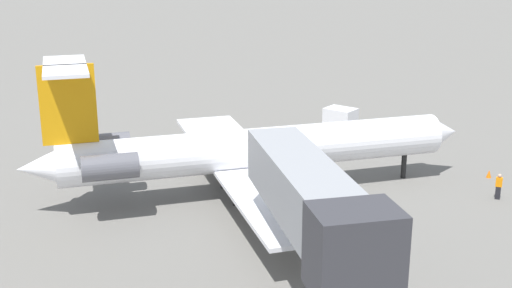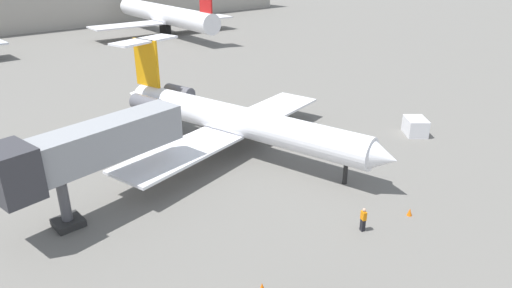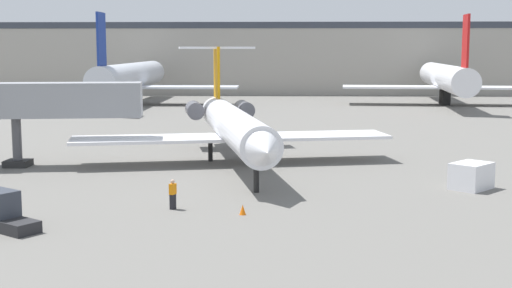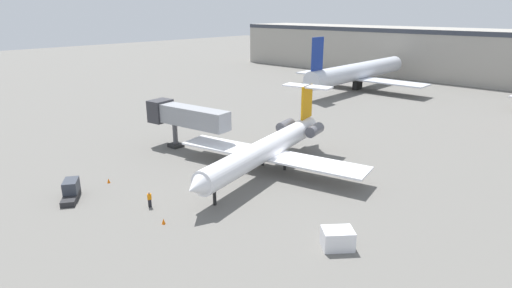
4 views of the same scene
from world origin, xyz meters
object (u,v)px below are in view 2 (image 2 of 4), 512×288
(ground_crew_marshaller, at_px, (363,219))
(traffic_cone_near, at_px, (410,212))
(parked_airliner_west_mid, at_px, (165,15))
(jet_bridge, at_px, (82,151))
(traffic_cone_mid, at_px, (262,287))
(cargo_container_uld, at_px, (415,126))
(regional_jet, at_px, (231,118))

(ground_crew_marshaller, xyz_separation_m, traffic_cone_near, (3.96, -1.16, -0.58))
(ground_crew_marshaller, xyz_separation_m, parked_airliner_west_mid, (31.71, 73.60, 3.42))
(jet_bridge, distance_m, traffic_cone_near, 22.68)
(traffic_cone_near, relative_size, traffic_cone_mid, 1.00)
(cargo_container_uld, relative_size, traffic_cone_near, 5.85)
(jet_bridge, bearing_deg, traffic_cone_near, -43.05)
(jet_bridge, bearing_deg, ground_crew_marshaller, -48.79)
(regional_jet, distance_m, parked_airliner_west_mid, 64.73)
(regional_jet, height_order, ground_crew_marshaller, regional_jet)
(regional_jet, bearing_deg, ground_crew_marshaller, -97.69)
(ground_crew_marshaller, bearing_deg, parked_airliner_west_mid, 66.69)
(jet_bridge, xyz_separation_m, traffic_cone_near, (16.22, -15.16, -4.65))
(ground_crew_marshaller, distance_m, cargo_container_uld, 19.23)
(jet_bridge, relative_size, traffic_cone_mid, 24.74)
(regional_jet, relative_size, traffic_cone_mid, 52.80)
(ground_crew_marshaller, distance_m, traffic_cone_mid, 8.88)
(jet_bridge, distance_m, ground_crew_marshaller, 19.05)
(regional_jet, relative_size, cargo_container_uld, 9.03)
(jet_bridge, height_order, parked_airliner_west_mid, parked_airliner_west_mid)
(regional_jet, distance_m, cargo_container_uld, 18.77)
(cargo_container_uld, bearing_deg, jet_bridge, 165.96)
(traffic_cone_mid, xyz_separation_m, parked_airliner_west_mid, (40.56, 73.30, 4.00))
(ground_crew_marshaller, xyz_separation_m, traffic_cone_mid, (-8.85, 0.29, -0.58))
(ground_crew_marshaller, relative_size, cargo_container_uld, 0.53)
(traffic_cone_near, bearing_deg, regional_jet, 95.99)
(cargo_container_uld, xyz_separation_m, parked_airliner_west_mid, (13.58, 67.19, 3.43))
(traffic_cone_near, bearing_deg, ground_crew_marshaller, 163.73)
(jet_bridge, relative_size, cargo_container_uld, 4.23)
(traffic_cone_mid, bearing_deg, cargo_container_uld, 12.75)
(cargo_container_uld, bearing_deg, traffic_cone_mid, -167.25)
(ground_crew_marshaller, height_order, cargo_container_uld, same)
(cargo_container_uld, relative_size, traffic_cone_mid, 5.85)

